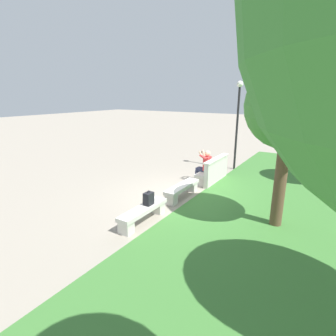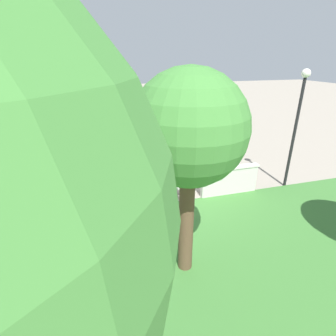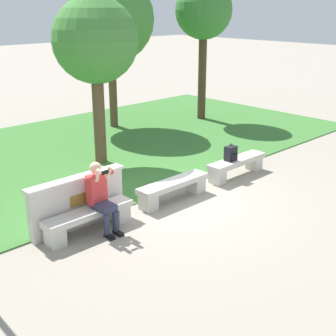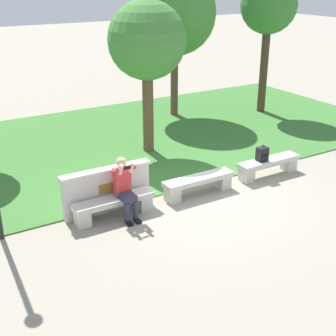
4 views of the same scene
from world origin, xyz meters
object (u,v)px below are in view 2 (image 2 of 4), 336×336
bench_near (164,190)px  bench_mid (96,199)px  tree_right_background (189,131)px  bench_main (224,182)px  backpack (103,189)px  lamp_post (298,114)px  person_photographer (218,170)px

bench_near → bench_mid: 2.19m
bench_mid → tree_right_background: 4.62m
bench_mid → bench_near: bearing=180.0°
bench_main → backpack: bearing=0.1°
tree_right_background → lamp_post: tree_right_background is taller
backpack → lamp_post: bearing=177.1°
person_photographer → lamp_post: size_ratio=0.33×
bench_near → lamp_post: size_ratio=0.45×
bench_near → person_photographer: 2.01m
person_photographer → tree_right_background: size_ratio=0.31×
backpack → bench_mid: bearing=-2.5°
bench_main → lamp_post: (-2.30, 0.34, 2.33)m
bench_main → tree_right_background: tree_right_background is taller
bench_near → backpack: 1.98m
bench_mid → tree_right_background: size_ratio=0.42×
bench_main → backpack: (4.14, 0.01, 0.33)m
lamp_post → bench_near: bearing=-4.3°
lamp_post → backpack: bearing=-2.9°
bench_main → lamp_post: size_ratio=0.45×
backpack → bench_near: bearing=-179.7°
bench_main → bench_near: (2.19, 0.00, 0.00)m
bench_main → person_photographer: size_ratio=1.37×
backpack → tree_right_background: 4.32m
person_photographer → backpack: (3.91, 0.09, -0.11)m
bench_main → tree_right_background: size_ratio=0.42×
backpack → lamp_post: 6.75m
lamp_post → bench_mid: bearing=-2.9°
bench_main → tree_right_background: bearing=50.9°
bench_near → bench_main: bearing=180.0°
person_photographer → bench_mid: bearing=1.1°
bench_mid → lamp_post: lamp_post is taller
backpack → tree_right_background: bearing=116.7°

